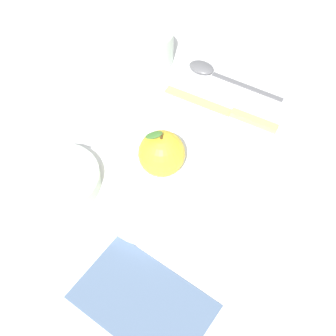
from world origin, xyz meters
The scene contains 8 objects.
ground_plane centered at (0.00, 0.00, 0.00)m, with size 2.40×2.40×0.00m, color silver.
dinner_plate centered at (0.03, 0.02, 0.01)m, with size 0.25×0.25×0.02m.
apple centered at (0.04, 0.01, 0.05)m, with size 0.07×0.07×0.08m.
side_bowl centered at (0.19, 0.03, 0.02)m, with size 0.12×0.12×0.04m.
cup centered at (0.03, -0.25, 0.04)m, with size 0.07×0.07×0.06m.
knife centered at (-0.09, -0.10, 0.00)m, with size 0.18×0.13×0.01m.
spoon centered at (-0.08, -0.20, 0.01)m, with size 0.16×0.13×0.01m.
linen_napkin centered at (0.09, 0.21, 0.00)m, with size 0.11×0.17×0.00m, color slate.
Camera 1 is at (0.08, 0.40, 0.56)m, focal length 47.36 mm.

